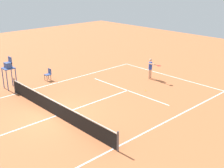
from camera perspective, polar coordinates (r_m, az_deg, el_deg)
ground_plane at (r=18.24m, az=-10.73°, el=-6.05°), size 60.00×60.00×0.00m
court_lines at (r=18.24m, az=-10.73°, el=-6.04°), size 10.16×22.72×0.01m
tennis_net at (r=18.03m, az=-10.83°, el=-4.63°), size 10.76×0.10×1.07m
player_serving at (r=24.31m, az=7.50°, el=3.28°), size 1.28×0.52×1.69m
tennis_ball at (r=21.87m, az=6.48°, el=-1.26°), size 0.07×0.07×0.07m
umpire_chair at (r=23.09m, az=-19.35°, el=2.98°), size 0.80×0.80×2.41m
courtside_chair_mid at (r=24.43m, az=-12.19°, el=1.93°), size 0.44×0.46×0.95m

